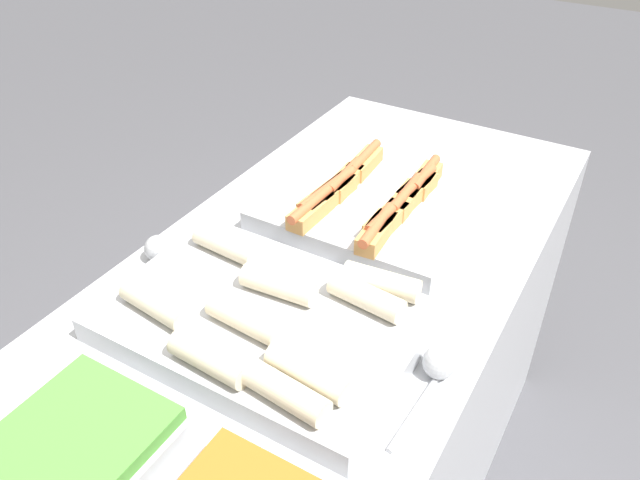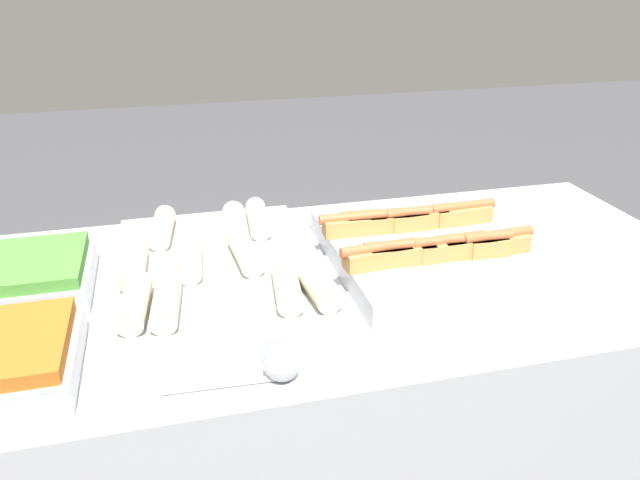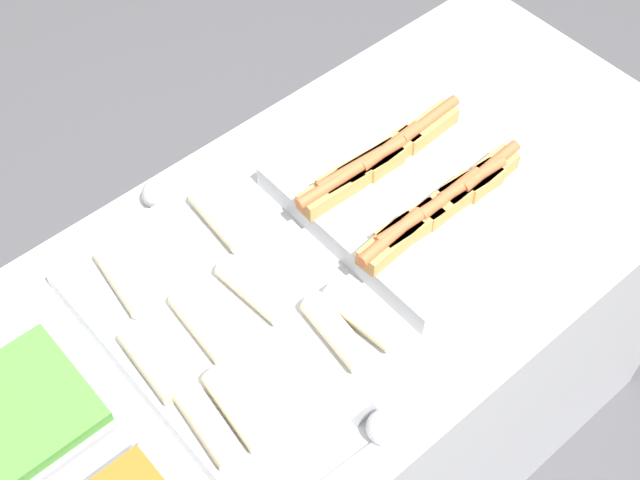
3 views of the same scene
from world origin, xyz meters
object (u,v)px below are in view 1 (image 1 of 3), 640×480
at_px(tray_side_back, 74,455).
at_px(serving_spoon_far, 155,251).
at_px(tray_wraps, 265,320).
at_px(serving_spoon_near, 437,366).
at_px(tray_hotdogs, 368,207).

xyz_separation_m(tray_side_back, serving_spoon_far, (0.43, 0.24, -0.01)).
relative_size(tray_wraps, serving_spoon_far, 2.51).
distance_m(tray_side_back, serving_spoon_near, 0.58).
height_order(serving_spoon_near, serving_spoon_far, same).
height_order(tray_hotdogs, serving_spoon_near, tray_hotdogs).
xyz_separation_m(serving_spoon_near, serving_spoon_far, (0.00, 0.63, -0.00)).
distance_m(tray_wraps, tray_side_back, 0.38).
bearing_deg(serving_spoon_far, tray_hotdogs, -40.93).
bearing_deg(tray_side_back, serving_spoon_near, -41.72).
relative_size(tray_hotdogs, serving_spoon_near, 2.13).
relative_size(tray_side_back, serving_spoon_near, 1.27).
relative_size(tray_hotdogs, serving_spoon_far, 2.05).
distance_m(tray_side_back, serving_spoon_far, 0.50).
height_order(tray_hotdogs, serving_spoon_far, tray_hotdogs).
height_order(tray_hotdogs, tray_side_back, tray_hotdogs).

